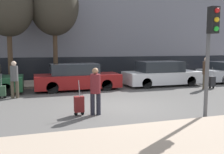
{
  "coord_description": "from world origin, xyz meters",
  "views": [
    {
      "loc": [
        -3.19,
        -8.8,
        2.24
      ],
      "look_at": [
        0.19,
        1.8,
        0.95
      ],
      "focal_mm": 40.0,
      "sensor_mm": 36.0,
      "label": 1
    }
  ],
  "objects_px": {
    "pedestrian_left": "(14,77)",
    "trolley_center": "(79,104)",
    "parked_car_1": "(77,78)",
    "trolley_right": "(212,81)",
    "pedestrian_center": "(95,89)",
    "bare_tree_down_street": "(54,6)",
    "parked_car_2": "(162,74)",
    "parked_bicycle": "(161,73)",
    "trolley_left": "(2,91)",
    "bare_tree_near_crossing": "(8,6)",
    "traffic_light": "(211,40)",
    "pedestrian_right": "(206,71)"
  },
  "relations": [
    {
      "from": "pedestrian_center",
      "to": "bare_tree_down_street",
      "type": "bearing_deg",
      "value": 104.94
    },
    {
      "from": "parked_car_2",
      "to": "traffic_light",
      "type": "relative_size",
      "value": 1.33
    },
    {
      "from": "trolley_left",
      "to": "trolley_center",
      "type": "distance_m",
      "value": 4.72
    },
    {
      "from": "parked_bicycle",
      "to": "bare_tree_near_crossing",
      "type": "xyz_separation_m",
      "value": [
        -9.81,
        0.04,
        4.14
      ]
    },
    {
      "from": "parked_car_1",
      "to": "traffic_light",
      "type": "height_order",
      "value": "traffic_light"
    },
    {
      "from": "parked_car_2",
      "to": "pedestrian_center",
      "type": "xyz_separation_m",
      "value": [
        -5.4,
        -5.29,
        0.22
      ]
    },
    {
      "from": "parked_car_2",
      "to": "trolley_left",
      "type": "bearing_deg",
      "value": -171.05
    },
    {
      "from": "bare_tree_down_street",
      "to": "parked_bicycle",
      "type": "bearing_deg",
      "value": -3.91
    },
    {
      "from": "pedestrian_right",
      "to": "bare_tree_down_street",
      "type": "bearing_deg",
      "value": -43.93
    },
    {
      "from": "pedestrian_center",
      "to": "pedestrian_right",
      "type": "bearing_deg",
      "value": 36.15
    },
    {
      "from": "parked_bicycle",
      "to": "bare_tree_down_street",
      "type": "distance_m",
      "value": 8.42
    },
    {
      "from": "pedestrian_left",
      "to": "trolley_right",
      "type": "distance_m",
      "value": 10.35
    },
    {
      "from": "parked_car_2",
      "to": "pedestrian_right",
      "type": "bearing_deg",
      "value": -50.79
    },
    {
      "from": "pedestrian_center",
      "to": "bare_tree_down_street",
      "type": "distance_m",
      "value": 8.95
    },
    {
      "from": "parked_car_1",
      "to": "traffic_light",
      "type": "xyz_separation_m",
      "value": [
        3.0,
        -6.83,
        1.83
      ]
    },
    {
      "from": "parked_car_1",
      "to": "pedestrian_right",
      "type": "xyz_separation_m",
      "value": [
        6.74,
        -1.94,
        0.34
      ]
    },
    {
      "from": "parked_bicycle",
      "to": "parked_car_1",
      "type": "bearing_deg",
      "value": -160.38
    },
    {
      "from": "parked_bicycle",
      "to": "pedestrian_left",
      "type": "bearing_deg",
      "value": -158.67
    },
    {
      "from": "pedestrian_center",
      "to": "bare_tree_down_street",
      "type": "relative_size",
      "value": 0.24
    },
    {
      "from": "pedestrian_left",
      "to": "trolley_center",
      "type": "height_order",
      "value": "pedestrian_left"
    },
    {
      "from": "traffic_light",
      "to": "parked_bicycle",
      "type": "bearing_deg",
      "value": 69.79
    },
    {
      "from": "pedestrian_center",
      "to": "traffic_light",
      "type": "xyz_separation_m",
      "value": [
        3.27,
        -1.57,
        1.59
      ]
    },
    {
      "from": "parked_car_2",
      "to": "parked_bicycle",
      "type": "height_order",
      "value": "parked_car_2"
    },
    {
      "from": "parked_car_1",
      "to": "pedestrian_right",
      "type": "bearing_deg",
      "value": -16.07
    },
    {
      "from": "pedestrian_right",
      "to": "trolley_right",
      "type": "distance_m",
      "value": 0.82
    },
    {
      "from": "pedestrian_left",
      "to": "pedestrian_center",
      "type": "height_order",
      "value": "pedestrian_left"
    },
    {
      "from": "trolley_right",
      "to": "bare_tree_down_street",
      "type": "height_order",
      "value": "bare_tree_down_street"
    },
    {
      "from": "trolley_left",
      "to": "bare_tree_near_crossing",
      "type": "bearing_deg",
      "value": 87.96
    },
    {
      "from": "parked_car_1",
      "to": "trolley_left",
      "type": "relative_size",
      "value": 4.06
    },
    {
      "from": "parked_car_1",
      "to": "trolley_right",
      "type": "relative_size",
      "value": 3.75
    },
    {
      "from": "pedestrian_left",
      "to": "traffic_light",
      "type": "distance_m",
      "value": 8.27
    },
    {
      "from": "parked_car_2",
      "to": "parked_bicycle",
      "type": "relative_size",
      "value": 2.61
    },
    {
      "from": "trolley_center",
      "to": "trolley_right",
      "type": "relative_size",
      "value": 0.99
    },
    {
      "from": "trolley_left",
      "to": "bare_tree_down_street",
      "type": "height_order",
      "value": "bare_tree_down_street"
    },
    {
      "from": "trolley_right",
      "to": "pedestrian_right",
      "type": "bearing_deg",
      "value": -167.86
    },
    {
      "from": "trolley_left",
      "to": "pedestrian_right",
      "type": "distance_m",
      "value": 10.37
    },
    {
      "from": "pedestrian_left",
      "to": "trolley_center",
      "type": "distance_m",
      "value": 4.41
    },
    {
      "from": "trolley_right",
      "to": "parked_bicycle",
      "type": "bearing_deg",
      "value": 102.77
    },
    {
      "from": "trolley_right",
      "to": "parked_bicycle",
      "type": "distance_m",
      "value": 4.19
    },
    {
      "from": "parked_car_2",
      "to": "traffic_light",
      "type": "bearing_deg",
      "value": -107.26
    },
    {
      "from": "bare_tree_near_crossing",
      "to": "bare_tree_down_street",
      "type": "height_order",
      "value": "bare_tree_down_street"
    },
    {
      "from": "parked_car_1",
      "to": "bare_tree_near_crossing",
      "type": "xyz_separation_m",
      "value": [
        -3.46,
        2.3,
        3.97
      ]
    },
    {
      "from": "pedestrian_left",
      "to": "parked_bicycle",
      "type": "bearing_deg",
      "value": 27.6
    },
    {
      "from": "trolley_left",
      "to": "bare_tree_near_crossing",
      "type": "relative_size",
      "value": 0.18
    },
    {
      "from": "parked_car_1",
      "to": "pedestrian_center",
      "type": "relative_size",
      "value": 2.84
    },
    {
      "from": "trolley_center",
      "to": "parked_bicycle",
      "type": "height_order",
      "value": "trolley_center"
    },
    {
      "from": "pedestrian_right",
      "to": "bare_tree_near_crossing",
      "type": "xyz_separation_m",
      "value": [
        -10.2,
        4.25,
        3.63
      ]
    },
    {
      "from": "parked_car_2",
      "to": "trolley_right",
      "type": "xyz_separation_m",
      "value": [
        2.14,
        -1.85,
        -0.29
      ]
    },
    {
      "from": "trolley_center",
      "to": "parked_bicycle",
      "type": "xyz_separation_m",
      "value": [
        7.16,
        7.43,
        0.11
      ]
    },
    {
      "from": "bare_tree_near_crossing",
      "to": "bare_tree_down_street",
      "type": "xyz_separation_m",
      "value": [
        2.61,
        0.45,
        0.19
      ]
    }
  ]
}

